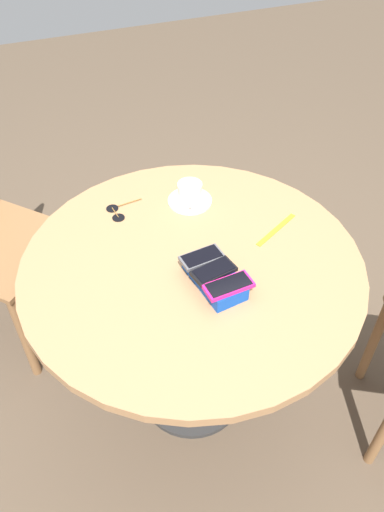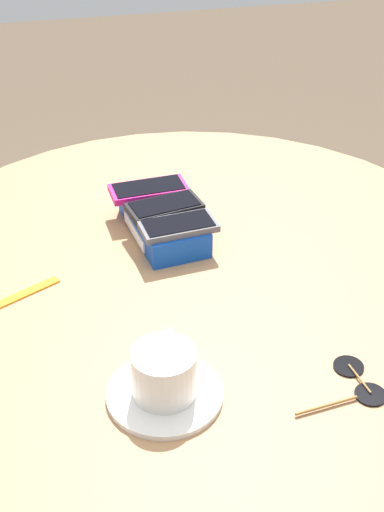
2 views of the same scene
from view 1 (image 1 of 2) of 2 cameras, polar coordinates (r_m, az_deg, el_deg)
name	(u,v)px [view 1 (image 1 of 2)]	position (r m, az deg, el deg)	size (l,w,h in m)	color
ground_plane	(192,391)	(2.06, 0.00, -15.19)	(8.00, 8.00, 0.00)	brown
round_table	(192,285)	(1.56, 0.00, -3.30)	(1.03, 1.03, 0.73)	#2D2D2D
phone_box	(214,278)	(1.41, 2.59, -2.49)	(0.21, 0.13, 0.04)	#0F42AD
phone_magenta	(229,286)	(1.35, 4.21, -3.40)	(0.07, 0.14, 0.01)	#D11975
phone_black	(214,271)	(1.39, 2.50, -1.73)	(0.08, 0.13, 0.01)	black
phone_gray	(202,257)	(1.43, 1.13, -0.15)	(0.07, 0.13, 0.01)	#515156
saucer	(190,201)	(1.70, -0.25, 6.33)	(0.15, 0.15, 0.01)	silver
coffee_cup	(190,192)	(1.68, -0.25, 7.30)	(0.11, 0.08, 0.07)	silver
lanyard_strap	(276,230)	(1.61, 9.59, 3.00)	(0.20, 0.02, 0.00)	orange
sunglasses	(117,212)	(1.68, -8.56, 5.02)	(0.10, 0.13, 0.01)	black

